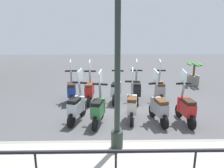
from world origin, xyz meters
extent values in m
plane|color=#4C4C4F|center=(0.00, 0.00, 0.00)|extent=(28.00, 28.00, 0.00)
cube|color=gray|center=(-2.15, 0.00, 0.07)|extent=(0.10, 20.00, 0.15)
cube|color=black|center=(-4.20, 0.00, 1.20)|extent=(0.04, 16.00, 0.04)
cylinder|color=#232D28|center=(-2.40, 0.44, 0.35)|extent=(0.26, 0.26, 0.40)
cylinder|color=#232D28|center=(-2.40, 0.44, 2.15)|extent=(0.12, 0.12, 4.00)
cylinder|color=slate|center=(3.24, -3.42, 0.23)|extent=(0.56, 0.56, 0.45)
cylinder|color=brown|center=(3.24, -3.42, 0.70)|extent=(0.10, 0.10, 0.50)
ellipsoid|color=#387A33|center=(3.49, -3.42, 1.00)|extent=(0.56, 0.16, 0.10)
ellipsoid|color=#387A33|center=(2.99, -3.42, 1.00)|extent=(0.56, 0.16, 0.10)
ellipsoid|color=#387A33|center=(3.24, -3.17, 1.00)|extent=(0.56, 0.16, 0.10)
ellipsoid|color=#387A33|center=(3.24, -3.67, 1.00)|extent=(0.56, 0.16, 0.10)
ellipsoid|color=#387A33|center=(3.42, -3.24, 1.00)|extent=(0.56, 0.16, 0.10)
ellipsoid|color=#387A33|center=(3.06, -3.60, 1.00)|extent=(0.56, 0.16, 0.10)
cylinder|color=black|center=(-0.45, -1.57, 0.20)|extent=(0.41, 0.12, 0.40)
cylinder|color=black|center=(-1.28, -1.66, 0.20)|extent=(0.41, 0.12, 0.40)
cube|color=#B21E1E|center=(-0.95, -1.63, 0.48)|extent=(0.63, 0.34, 0.36)
cube|color=#B21E1E|center=(-0.66, -1.60, 0.50)|extent=(0.15, 0.31, 0.44)
cube|color=black|center=(-1.02, -1.63, 0.71)|extent=(0.43, 0.30, 0.10)
cylinder|color=gray|center=(-0.60, -1.59, 0.85)|extent=(0.19, 0.09, 0.55)
cube|color=black|center=(-0.60, -1.59, 1.13)|extent=(0.11, 0.44, 0.05)
cube|color=silver|center=(-0.54, -1.58, 1.33)|extent=(0.39, 0.07, 0.42)
cylinder|color=black|center=(-0.42, -0.75, 0.20)|extent=(0.41, 0.16, 0.40)
cylinder|color=black|center=(-1.24, -0.92, 0.20)|extent=(0.41, 0.16, 0.40)
cube|color=gray|center=(-0.91, -0.85, 0.48)|extent=(0.64, 0.40, 0.36)
cube|color=gray|center=(-0.63, -0.79, 0.50)|extent=(0.18, 0.32, 0.44)
cube|color=#4C2D19|center=(-0.98, -0.87, 0.71)|extent=(0.45, 0.34, 0.10)
cylinder|color=gray|center=(-0.57, -0.78, 0.85)|extent=(0.19, 0.11, 0.55)
cube|color=black|center=(-0.57, -0.78, 1.13)|extent=(0.15, 0.44, 0.05)
cube|color=silver|center=(-0.51, -0.77, 1.33)|extent=(0.39, 0.11, 0.42)
cylinder|color=black|center=(-0.21, -0.12, 0.20)|extent=(0.41, 0.12, 0.40)
cylinder|color=black|center=(-1.03, -0.03, 0.20)|extent=(0.41, 0.12, 0.40)
cube|color=beige|center=(-0.71, -0.07, 0.48)|extent=(0.63, 0.35, 0.36)
cube|color=beige|center=(-0.42, -0.10, 0.50)|extent=(0.15, 0.31, 0.44)
cube|color=#4C2D19|center=(-0.78, -0.06, 0.71)|extent=(0.43, 0.30, 0.10)
cylinder|color=gray|center=(-0.36, -0.11, 0.85)|extent=(0.19, 0.09, 0.55)
cube|color=black|center=(-0.36, -0.11, 1.13)|extent=(0.11, 0.44, 0.05)
cube|color=silver|center=(-0.30, -0.11, 1.33)|extent=(0.39, 0.07, 0.42)
cylinder|color=black|center=(-0.49, 0.83, 0.20)|extent=(0.41, 0.16, 0.40)
cylinder|color=black|center=(-1.30, 0.99, 0.20)|extent=(0.41, 0.16, 0.40)
cube|color=#2D6B38|center=(-0.98, 0.93, 0.48)|extent=(0.64, 0.39, 0.36)
cube|color=#2D6B38|center=(-0.69, 0.87, 0.50)|extent=(0.18, 0.32, 0.44)
cube|color=black|center=(-1.05, 0.94, 0.71)|extent=(0.44, 0.33, 0.10)
cylinder|color=gray|center=(-0.64, 0.86, 0.85)|extent=(0.19, 0.10, 0.55)
cube|color=black|center=(-0.64, 0.86, 1.13)|extent=(0.14, 0.44, 0.05)
cube|color=silver|center=(-0.58, 0.85, 1.33)|extent=(0.39, 0.10, 0.42)
cylinder|color=black|center=(-0.31, 1.43, 0.20)|extent=(0.41, 0.19, 0.40)
cylinder|color=black|center=(-1.11, 1.67, 0.20)|extent=(0.41, 0.19, 0.40)
cube|color=#B7BCC6|center=(-0.79, 1.57, 0.48)|extent=(0.65, 0.44, 0.36)
cube|color=#B7BCC6|center=(-0.51, 1.49, 0.50)|extent=(0.20, 0.32, 0.44)
cube|color=black|center=(-0.86, 1.59, 0.71)|extent=(0.46, 0.36, 0.10)
cylinder|color=gray|center=(-0.45, 1.48, 0.85)|extent=(0.20, 0.12, 0.55)
cube|color=black|center=(-0.45, 1.48, 1.13)|extent=(0.18, 0.44, 0.05)
cube|color=silver|center=(-0.40, 1.46, 1.33)|extent=(0.38, 0.14, 0.42)
cylinder|color=black|center=(1.39, -1.32, 0.20)|extent=(0.41, 0.11, 0.40)
cylinder|color=black|center=(0.56, -1.26, 0.20)|extent=(0.41, 0.11, 0.40)
cube|color=gray|center=(0.89, -1.28, 0.48)|extent=(0.62, 0.33, 0.36)
cube|color=gray|center=(1.18, -1.30, 0.50)|extent=(0.14, 0.31, 0.44)
cube|color=#4C2D19|center=(0.82, -1.28, 0.71)|extent=(0.42, 0.29, 0.10)
cylinder|color=gray|center=(1.24, -1.31, 0.85)|extent=(0.19, 0.08, 0.55)
cube|color=black|center=(1.24, -1.31, 1.13)|extent=(0.09, 0.44, 0.05)
cube|color=silver|center=(1.30, -1.31, 1.33)|extent=(0.39, 0.06, 0.42)
cylinder|color=black|center=(1.42, -0.45, 0.20)|extent=(0.40, 0.11, 0.40)
cylinder|color=black|center=(0.59, -0.40, 0.20)|extent=(0.40, 0.11, 0.40)
cube|color=black|center=(0.92, -0.42, 0.48)|extent=(0.62, 0.32, 0.36)
cube|color=black|center=(1.21, -0.44, 0.50)|extent=(0.14, 0.31, 0.44)
cube|color=black|center=(0.85, -0.41, 0.71)|extent=(0.42, 0.29, 0.10)
cylinder|color=gray|center=(1.27, -0.44, 0.85)|extent=(0.19, 0.08, 0.55)
cube|color=black|center=(1.27, -0.44, 1.13)|extent=(0.09, 0.44, 0.05)
cube|color=silver|center=(1.33, -0.45, 1.33)|extent=(0.39, 0.06, 0.42)
cylinder|color=black|center=(1.37, 0.23, 0.20)|extent=(0.41, 0.17, 0.40)
cylinder|color=black|center=(0.56, 0.42, 0.20)|extent=(0.41, 0.17, 0.40)
cube|color=#B7BCC6|center=(0.88, 0.34, 0.48)|extent=(0.65, 0.40, 0.36)
cube|color=#B7BCC6|center=(1.17, 0.28, 0.50)|extent=(0.18, 0.32, 0.44)
cube|color=black|center=(0.81, 0.36, 0.71)|extent=(0.45, 0.34, 0.10)
cylinder|color=gray|center=(1.22, 0.27, 0.85)|extent=(0.19, 0.11, 0.55)
cube|color=black|center=(1.22, 0.27, 1.13)|extent=(0.16, 0.44, 0.05)
cube|color=silver|center=(1.28, 0.25, 1.33)|extent=(0.38, 0.11, 0.42)
cylinder|color=black|center=(1.31, 1.30, 0.20)|extent=(0.40, 0.09, 0.40)
cylinder|color=black|center=(0.48, 1.32, 0.20)|extent=(0.40, 0.09, 0.40)
cube|color=#B21E1E|center=(0.81, 1.31, 0.48)|extent=(0.61, 0.30, 0.36)
cube|color=#B21E1E|center=(1.10, 1.30, 0.50)|extent=(0.13, 0.30, 0.44)
cube|color=#4C2D19|center=(0.74, 1.31, 0.71)|extent=(0.41, 0.27, 0.10)
cylinder|color=gray|center=(1.16, 1.30, 0.85)|extent=(0.18, 0.08, 0.55)
cube|color=black|center=(1.16, 1.30, 1.13)|extent=(0.07, 0.44, 0.05)
cube|color=silver|center=(1.22, 1.30, 1.33)|extent=(0.39, 0.04, 0.42)
cylinder|color=black|center=(1.36, 2.02, 0.20)|extent=(0.41, 0.13, 0.40)
cylinder|color=black|center=(0.54, 1.92, 0.20)|extent=(0.41, 0.13, 0.40)
cube|color=navy|center=(0.87, 1.96, 0.48)|extent=(0.63, 0.35, 0.36)
cube|color=navy|center=(1.15, 2.00, 0.50)|extent=(0.16, 0.31, 0.44)
cube|color=black|center=(0.80, 1.95, 0.71)|extent=(0.43, 0.31, 0.10)
cylinder|color=gray|center=(1.21, 2.00, 0.85)|extent=(0.19, 0.09, 0.55)
cube|color=black|center=(1.21, 2.00, 1.13)|extent=(0.12, 0.44, 0.05)
cube|color=silver|center=(1.27, 2.01, 1.33)|extent=(0.39, 0.08, 0.42)
camera|label=1|loc=(-6.73, 0.63, 2.83)|focal=35.00mm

